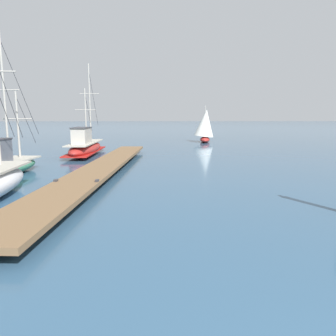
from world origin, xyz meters
name	(u,v)px	position (x,y,z in m)	size (l,w,h in m)	color
floating_dock	(102,167)	(-5.31, 15.19, 0.36)	(3.11, 21.03, 0.53)	brown
fishing_boat_1	(85,146)	(-8.02, 23.27, 0.69)	(1.76, 9.05, 7.10)	#AD2823
fishing_boat_2	(6,163)	(-10.15, 15.13, 0.57)	(2.26, 5.99, 7.05)	#337556
distant_sailboat	(205,126)	(2.88, 35.45, 1.89)	(2.83, 4.56, 4.15)	#AD2823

